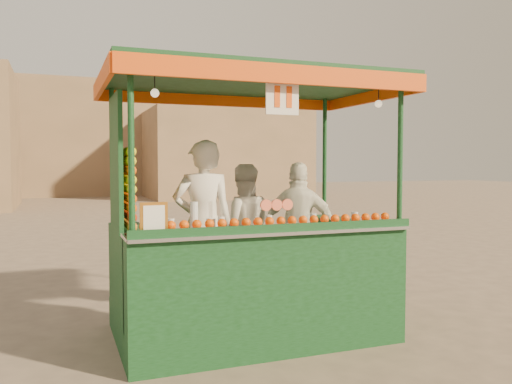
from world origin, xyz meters
name	(u,v)px	position (x,y,z in m)	size (l,w,h in m)	color
ground	(266,325)	(0.00, 0.00, 0.00)	(90.00, 90.00, 0.00)	brown
building_right	(225,155)	(7.00, 24.00, 2.50)	(9.00, 6.00, 5.00)	#927053
building_center	(62,140)	(-2.00, 30.00, 3.50)	(14.00, 7.00, 7.00)	#927053
juice_cart	(246,254)	(-0.37, -0.33, 0.93)	(3.17, 2.06, 2.88)	#0E3413
vendor_left	(203,223)	(-0.78, -0.06, 1.26)	(0.71, 0.51, 1.84)	white
vendor_middle	(243,227)	(-0.12, 0.48, 1.13)	(0.87, 0.74, 1.58)	white
vendor_right	(300,228)	(0.47, 0.08, 1.14)	(1.01, 0.80, 1.60)	white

